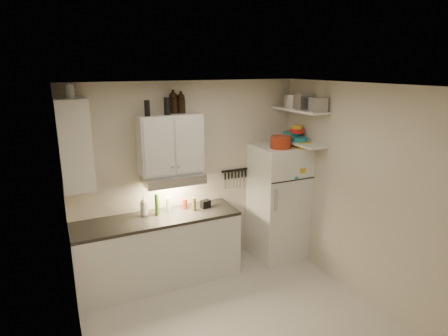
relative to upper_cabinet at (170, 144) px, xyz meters
name	(u,v)px	position (x,y,z in m)	size (l,w,h in m)	color
floor	(238,324)	(0.30, -1.33, -1.84)	(3.20, 3.00, 0.02)	beige
ceiling	(241,85)	(0.30, -1.33, 0.78)	(3.20, 3.00, 0.02)	silver
back_wall	(189,177)	(0.30, 0.18, -0.53)	(3.20, 0.02, 2.60)	beige
left_wall	(71,246)	(-1.31, -1.33, -0.53)	(0.02, 3.00, 2.60)	beige
right_wall	(358,193)	(1.91, -1.33, -0.53)	(0.02, 3.00, 2.60)	beige
base_cabinet	(159,251)	(-0.25, -0.14, -1.39)	(2.10, 0.60, 0.88)	white
countertop	(157,219)	(-0.25, -0.14, -0.93)	(2.10, 0.62, 0.04)	#282622
upper_cabinet	(170,144)	(0.00, 0.00, 0.00)	(0.80, 0.33, 0.75)	white
side_cabinet	(74,144)	(-1.14, -0.14, 0.12)	(0.33, 0.55, 1.00)	white
range_hood	(173,178)	(0.00, -0.06, -0.44)	(0.76, 0.46, 0.12)	silver
fridge	(278,202)	(1.55, -0.18, -0.98)	(0.70, 0.68, 1.70)	white
shelf_hi	(300,110)	(1.75, -0.31, 0.38)	(0.30, 0.95, 0.03)	white
shelf_lo	(298,142)	(1.75, -0.31, -0.07)	(0.30, 0.95, 0.03)	white
knife_strip	(235,170)	(1.00, 0.15, -0.51)	(0.42, 0.02, 0.03)	black
dutch_oven	(281,142)	(1.45, -0.32, -0.04)	(0.28, 0.28, 0.16)	#9A2911
book_stack	(302,145)	(1.75, -0.41, -0.09)	(0.19, 0.23, 0.08)	gold
spice_jar	(285,142)	(1.59, -0.23, -0.07)	(0.06, 0.06, 0.10)	silver
stock_pot	(293,101)	(1.79, -0.08, 0.48)	(0.25, 0.25, 0.18)	silver
tin_a	(305,101)	(1.79, -0.35, 0.50)	(0.21, 0.19, 0.21)	#AAAAAD
tin_b	(318,104)	(1.78, -0.65, 0.48)	(0.18, 0.18, 0.18)	#AAAAAD
bowl_teal	(292,135)	(1.76, -0.13, 0.00)	(0.24, 0.24, 0.10)	teal
bowl_orange	(297,131)	(1.77, -0.23, 0.08)	(0.19, 0.19, 0.06)	red
bowl_yellow	(297,127)	(1.77, -0.23, 0.13)	(0.15, 0.15, 0.05)	gold
plates	(299,139)	(1.74, -0.36, -0.02)	(0.23, 0.23, 0.06)	teal
growler_a	(173,102)	(0.08, 0.07, 0.51)	(0.12, 0.12, 0.27)	black
growler_b	(181,103)	(0.17, 0.04, 0.50)	(0.11, 0.11, 0.26)	black
thermos_a	(167,106)	(-0.04, -0.06, 0.48)	(0.07, 0.07, 0.21)	black
thermos_b	(147,108)	(-0.29, -0.08, 0.47)	(0.06, 0.06, 0.19)	black
side_jar	(69,91)	(-1.13, -0.13, 0.69)	(0.10, 0.10, 0.14)	silver
soap_bottle	(144,205)	(-0.38, -0.01, -0.76)	(0.12, 0.12, 0.30)	white
pepper_mill	(194,204)	(0.26, -0.12, -0.82)	(0.05, 0.05, 0.18)	brown
oil_bottle	(157,205)	(-0.23, -0.07, -0.76)	(0.06, 0.06, 0.29)	#39691A
vinegar_bottle	(157,205)	(-0.21, -0.02, -0.79)	(0.05, 0.05, 0.24)	black
clear_bottle	(168,204)	(-0.06, -0.01, -0.81)	(0.07, 0.07, 0.20)	silver
red_jar	(185,204)	(0.17, 0.00, -0.84)	(0.07, 0.07, 0.14)	#9A2911
caddy	(205,204)	(0.43, -0.09, -0.85)	(0.12, 0.09, 0.11)	black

